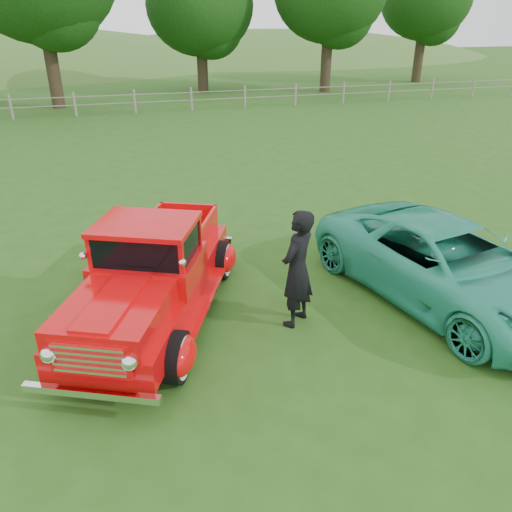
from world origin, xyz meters
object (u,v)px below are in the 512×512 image
object	(u,v)px
red_pickup	(152,276)
teal_sedan	(446,263)
tree_near_east	(200,5)
man	(297,269)

from	to	relation	value
red_pickup	teal_sedan	xyz separation A→B (m)	(5.05, -0.84, -0.08)
tree_near_east	teal_sedan	world-z (taller)	tree_near_east
tree_near_east	red_pickup	xyz separation A→B (m)	(-6.14, -27.35, -4.45)
tree_near_east	red_pickup	world-z (taller)	tree_near_east
red_pickup	teal_sedan	bearing A→B (deg)	15.21
teal_sedan	man	bearing A→B (deg)	166.78
teal_sedan	red_pickup	bearing A→B (deg)	157.87
teal_sedan	man	size ratio (longest dim) A/B	2.58
red_pickup	teal_sedan	size ratio (longest dim) A/B	1.02
red_pickup	man	world-z (taller)	man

